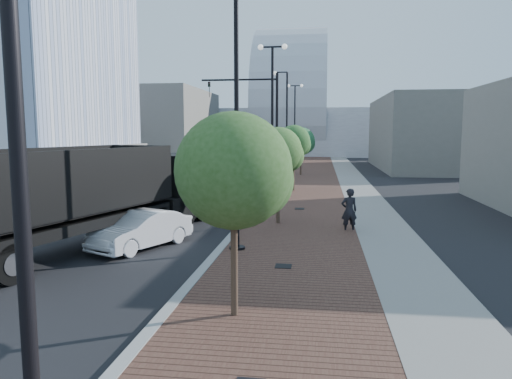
# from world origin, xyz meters

# --- Properties ---
(sidewalk) EXTENTS (7.00, 140.00, 0.12)m
(sidewalk) POSITION_xyz_m (3.50, 40.00, 0.06)
(sidewalk) COLOR #4C2D23
(sidewalk) RESTS_ON ground
(concrete_strip) EXTENTS (2.40, 140.00, 0.13)m
(concrete_strip) POSITION_xyz_m (6.20, 40.00, 0.07)
(concrete_strip) COLOR slate
(concrete_strip) RESTS_ON ground
(curb) EXTENTS (0.30, 140.00, 0.14)m
(curb) POSITION_xyz_m (0.00, 40.00, 0.07)
(curb) COLOR gray
(curb) RESTS_ON ground
(west_sidewalk) EXTENTS (4.00, 140.00, 0.12)m
(west_sidewalk) POSITION_xyz_m (-13.00, 40.00, 0.06)
(west_sidewalk) COLOR slate
(west_sidewalk) RESTS_ON ground
(dump_truck) EXTENTS (6.46, 13.87, 3.68)m
(dump_truck) POSITION_xyz_m (-4.34, 11.94, 1.55)
(dump_truck) COLOR black
(dump_truck) RESTS_ON ground
(white_sedan) EXTENTS (3.01, 4.35, 1.36)m
(white_sedan) POSITION_xyz_m (-2.97, 10.10, 0.68)
(white_sedan) COLOR silver
(white_sedan) RESTS_ON ground
(dark_car_mid) EXTENTS (3.70, 5.21, 1.32)m
(dark_car_mid) POSITION_xyz_m (-7.07, 26.30, 0.66)
(dark_car_mid) COLOR black
(dark_car_mid) RESTS_ON ground
(dark_car_far) EXTENTS (2.25, 5.27, 1.51)m
(dark_car_far) POSITION_xyz_m (-3.09, 53.78, 0.76)
(dark_car_far) COLOR black
(dark_car_far) RESTS_ON ground
(pedestrian) EXTENTS (0.77, 0.59, 1.88)m
(pedestrian) POSITION_xyz_m (4.71, 13.86, 0.94)
(pedestrian) COLOR black
(pedestrian) RESTS_ON ground
(streetlight_0) EXTENTS (1.72, 0.56, 9.28)m
(streetlight_0) POSITION_xyz_m (0.60, -2.00, 4.82)
(streetlight_0) COLOR black
(streetlight_0) RESTS_ON ground
(streetlight_1) EXTENTS (1.44, 0.56, 9.21)m
(streetlight_1) POSITION_xyz_m (0.49, 10.00, 4.34)
(streetlight_1) COLOR black
(streetlight_1) RESTS_ON ground
(streetlight_2) EXTENTS (1.72, 0.56, 9.28)m
(streetlight_2) POSITION_xyz_m (0.60, 22.00, 4.82)
(streetlight_2) COLOR black
(streetlight_2) RESTS_ON ground
(streetlight_3) EXTENTS (1.44, 0.56, 9.21)m
(streetlight_3) POSITION_xyz_m (0.49, 34.00, 4.34)
(streetlight_3) COLOR black
(streetlight_3) RESTS_ON ground
(streetlight_4) EXTENTS (1.72, 0.56, 9.28)m
(streetlight_4) POSITION_xyz_m (0.60, 46.00, 4.82)
(streetlight_4) COLOR black
(streetlight_4) RESTS_ON ground
(traffic_mast) EXTENTS (5.09, 0.20, 8.00)m
(traffic_mast) POSITION_xyz_m (-0.30, 25.00, 4.98)
(traffic_mast) COLOR black
(traffic_mast) RESTS_ON ground
(tree_0) EXTENTS (2.61, 2.60, 4.71)m
(tree_0) POSITION_xyz_m (1.65, 4.02, 3.40)
(tree_0) COLOR #382619
(tree_0) RESTS_ON ground
(tree_1) EXTENTS (2.21, 2.13, 4.46)m
(tree_1) POSITION_xyz_m (1.65, 15.02, 3.38)
(tree_1) COLOR #382619
(tree_1) RESTS_ON ground
(tree_2) EXTENTS (2.34, 2.28, 4.70)m
(tree_2) POSITION_xyz_m (1.65, 27.02, 3.54)
(tree_2) COLOR #382619
(tree_2) RESTS_ON ground
(tree_3) EXTENTS (2.65, 2.64, 4.62)m
(tree_3) POSITION_xyz_m (1.65, 39.02, 3.29)
(tree_3) COLOR #382619
(tree_3) RESTS_ON ground
(tower_podium) EXTENTS (19.00, 19.00, 3.00)m
(tower_podium) POSITION_xyz_m (-24.00, 32.00, 1.50)
(tower_podium) COLOR slate
(tower_podium) RESTS_ON ground
(convention_center) EXTENTS (50.00, 30.00, 50.00)m
(convention_center) POSITION_xyz_m (-2.00, 85.00, 6.00)
(convention_center) COLOR #9EA1A8
(convention_center) RESTS_ON ground
(commercial_block_nw) EXTENTS (14.00, 20.00, 10.00)m
(commercial_block_nw) POSITION_xyz_m (-20.00, 60.00, 5.00)
(commercial_block_nw) COLOR slate
(commercial_block_nw) RESTS_ON ground
(commercial_block_ne) EXTENTS (12.00, 22.00, 8.00)m
(commercial_block_ne) POSITION_xyz_m (16.00, 50.00, 4.00)
(commercial_block_ne) COLOR #605E56
(commercial_block_ne) RESTS_ON ground
(utility_cover_1) EXTENTS (0.50, 0.50, 0.02)m
(utility_cover_1) POSITION_xyz_m (2.40, 8.00, 0.13)
(utility_cover_1) COLOR black
(utility_cover_1) RESTS_ON sidewalk
(utility_cover_2) EXTENTS (0.50, 0.50, 0.02)m
(utility_cover_2) POSITION_xyz_m (2.40, 19.00, 0.13)
(utility_cover_2) COLOR black
(utility_cover_2) RESTS_ON sidewalk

